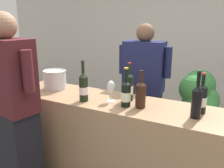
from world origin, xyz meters
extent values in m
cube|color=beige|center=(0.00, 2.60, 1.40)|extent=(8.00, 0.10, 2.80)
cube|color=#9E7A56|center=(0.00, 0.00, 0.48)|extent=(2.05, 0.52, 0.96)
cylinder|color=black|center=(0.17, -0.08, 1.06)|extent=(0.08, 0.08, 0.19)
cone|color=black|center=(0.17, -0.08, 1.17)|extent=(0.08, 0.08, 0.03)
cylinder|color=black|center=(0.17, -0.08, 1.23)|extent=(0.03, 0.03, 0.10)
cylinder|color=#B79333|center=(0.17, -0.08, 1.28)|extent=(0.03, 0.03, 0.01)
cylinder|color=beige|center=(0.17, -0.08, 1.05)|extent=(0.08, 0.08, 0.08)
cylinder|color=black|center=(-0.20, -0.13, 1.07)|extent=(0.08, 0.08, 0.21)
cone|color=black|center=(-0.20, -0.13, 1.19)|extent=(0.08, 0.08, 0.04)
cylinder|color=black|center=(-0.20, -0.13, 1.26)|extent=(0.03, 0.03, 0.10)
cylinder|color=#333338|center=(-0.20, -0.13, 1.32)|extent=(0.03, 0.03, 0.01)
cylinder|color=silver|center=(-0.20, -0.13, 1.06)|extent=(0.08, 0.08, 0.07)
cylinder|color=black|center=(0.13, 0.08, 1.07)|extent=(0.07, 0.07, 0.22)
cone|color=black|center=(0.13, 0.08, 1.19)|extent=(0.07, 0.07, 0.03)
cylinder|color=black|center=(0.13, 0.08, 1.25)|extent=(0.03, 0.03, 0.08)
cylinder|color=maroon|center=(0.13, 0.08, 1.29)|extent=(0.03, 0.03, 0.01)
cylinder|color=white|center=(0.13, 0.08, 1.06)|extent=(0.07, 0.07, 0.08)
cylinder|color=black|center=(0.72, -0.05, 1.07)|extent=(0.07, 0.07, 0.21)
cone|color=black|center=(0.72, -0.05, 1.19)|extent=(0.07, 0.07, 0.04)
cylinder|color=black|center=(0.72, -0.05, 1.25)|extent=(0.03, 0.03, 0.10)
cylinder|color=#333338|center=(0.72, -0.05, 1.31)|extent=(0.03, 0.03, 0.01)
cylinder|color=black|center=(0.29, -0.04, 1.06)|extent=(0.08, 0.08, 0.19)
cone|color=black|center=(0.29, -0.04, 1.17)|extent=(0.08, 0.08, 0.03)
cylinder|color=black|center=(0.29, -0.04, 1.22)|extent=(0.03, 0.03, 0.07)
cylinder|color=black|center=(0.29, -0.04, 1.26)|extent=(0.03, 0.03, 0.01)
cylinder|color=black|center=(0.73, 0.07, 1.06)|extent=(0.08, 0.08, 0.20)
cone|color=black|center=(0.73, 0.07, 1.18)|extent=(0.08, 0.08, 0.03)
cylinder|color=black|center=(0.73, 0.07, 1.23)|extent=(0.03, 0.03, 0.07)
cylinder|color=maroon|center=(0.73, 0.07, 1.27)|extent=(0.03, 0.03, 0.01)
cylinder|color=white|center=(0.73, 0.07, 1.05)|extent=(0.08, 0.08, 0.07)
cylinder|color=silver|center=(0.01, -0.03, 0.97)|extent=(0.07, 0.07, 0.00)
cylinder|color=silver|center=(0.01, -0.03, 1.01)|extent=(0.01, 0.01, 0.08)
ellipsoid|color=silver|center=(0.01, -0.03, 1.10)|extent=(0.07, 0.07, 0.10)
ellipsoid|color=maroon|center=(0.01, -0.03, 1.08)|extent=(0.05, 0.05, 0.04)
cylinder|color=silver|center=(-0.68, 0.05, 1.06)|extent=(0.22, 0.22, 0.18)
torus|color=silver|center=(-0.68, 0.05, 1.15)|extent=(0.23, 0.23, 0.01)
cube|color=black|center=(0.05, 0.65, 0.44)|extent=(0.39, 0.26, 0.88)
cube|color=#191E47|center=(0.05, 0.65, 1.15)|extent=(0.43, 0.26, 0.55)
sphere|color=brown|center=(0.05, 0.65, 1.52)|extent=(0.19, 0.19, 0.19)
cylinder|color=#191E47|center=(0.30, 0.66, 1.22)|extent=(0.08, 0.08, 0.32)
cylinder|color=#191E47|center=(-0.20, 0.64, 1.22)|extent=(0.08, 0.08, 0.32)
cube|color=black|center=(-0.64, -0.52, 0.47)|extent=(0.43, 0.30, 0.93)
cube|color=#47191E|center=(-0.64, -0.52, 1.22)|extent=(0.48, 0.30, 0.58)
sphere|color=#8C664C|center=(-0.64, -0.52, 1.61)|extent=(0.21, 0.21, 0.21)
cylinder|color=#47191E|center=(-0.38, -0.56, 1.29)|extent=(0.08, 0.08, 0.31)
cylinder|color=brown|center=(0.57, 1.16, 0.15)|extent=(0.35, 0.35, 0.30)
sphere|color=#387F3D|center=(0.57, 1.17, 0.89)|extent=(0.37, 0.37, 0.37)
sphere|color=#387F3D|center=(0.61, 1.04, 0.63)|extent=(0.45, 0.45, 0.45)
sphere|color=#387F3D|center=(0.53, 1.05, 0.87)|extent=(0.35, 0.35, 0.35)
sphere|color=#387F3D|center=(0.65, 1.12, 0.73)|extent=(0.33, 0.33, 0.33)
cylinder|color=#4C3823|center=(0.57, 1.16, 0.60)|extent=(0.05, 0.05, 0.60)
camera|label=1|loc=(0.94, -1.75, 1.66)|focal=38.41mm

